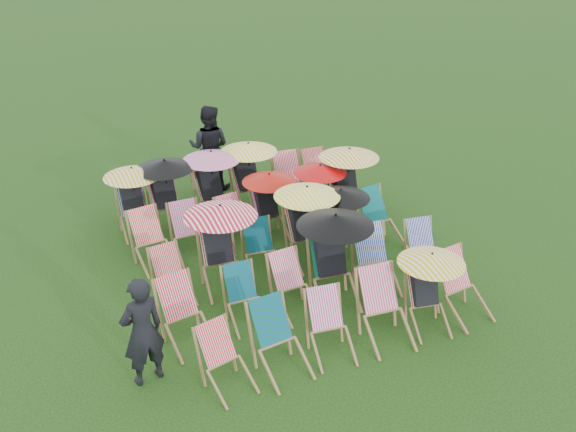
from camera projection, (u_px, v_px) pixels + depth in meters
name	position (u px, v px, depth m)	size (l,w,h in m)	color
ground	(284.00, 270.00, 10.88)	(100.00, 100.00, 0.00)	black
deckchair_0	(226.00, 361.00, 8.18)	(0.69, 0.85, 0.82)	olive
deckchair_1	(280.00, 341.00, 8.44)	(0.70, 0.92, 0.94)	olive
deckchair_2	(331.00, 327.00, 8.77)	(0.68, 0.87, 0.87)	olive
deckchair_3	(386.00, 309.00, 9.03)	(0.74, 0.97, 0.98)	olive
deckchair_4	(429.00, 290.00, 9.26)	(0.98, 1.04, 1.16)	olive
deckchair_5	(464.00, 287.00, 9.56)	(0.71, 0.93, 0.95)	olive
deckchair_6	(185.00, 315.00, 8.96)	(0.72, 0.92, 0.93)	olive
deckchair_7	(245.00, 298.00, 9.42)	(0.57, 0.78, 0.83)	olive
deckchair_8	(294.00, 286.00, 9.66)	(0.63, 0.84, 0.88)	olive
deckchair_9	(334.00, 257.00, 9.81)	(1.19, 1.26, 1.41)	olive
deckchair_10	(376.00, 261.00, 10.22)	(0.75, 0.96, 0.96)	olive
deckchair_11	(425.00, 249.00, 10.67)	(0.67, 0.84, 0.83)	olive
deckchair_12	(172.00, 277.00, 9.94)	(0.59, 0.79, 0.81)	olive
deckchair_13	(221.00, 246.00, 10.15)	(1.17, 1.23, 1.38)	olive
deckchair_14	(261.00, 250.00, 10.63)	(0.66, 0.85, 0.85)	olive
deckchair_15	(307.00, 223.00, 10.87)	(1.12, 1.17, 1.33)	olive
deckchair_16	(341.00, 222.00, 11.07)	(1.02, 1.08, 1.21)	olive
deckchair_17	(381.00, 220.00, 11.46)	(0.75, 0.97, 0.97)	olive
deckchair_18	(152.00, 240.00, 10.85)	(0.71, 0.91, 0.92)	olive
deckchair_19	(190.00, 233.00, 11.10)	(0.60, 0.84, 0.91)	olive
deckchair_20	(236.00, 223.00, 11.48)	(0.65, 0.84, 0.85)	olive
deckchair_21	(269.00, 204.00, 11.72)	(0.99, 1.03, 1.18)	olive
deckchair_22	(320.00, 194.00, 12.08)	(0.99, 1.04, 1.18)	olive
deckchair_23	(348.00, 182.00, 12.34)	(1.15, 1.21, 1.36)	olive
deckchair_24	(134.00, 200.00, 11.80)	(1.05, 1.09, 1.24)	olive
deckchair_25	(167.00, 193.00, 11.98)	(1.10, 1.16, 1.31)	olive
deckchair_26	(213.00, 184.00, 12.32)	(1.11, 1.19, 1.32)	olive
deckchair_27	(250.00, 175.00, 12.68)	(1.12, 1.19, 1.33)	olive
deckchair_28	(291.00, 180.00, 12.96)	(0.74, 0.97, 0.98)	olive
deckchair_29	(319.00, 174.00, 13.37)	(0.63, 0.85, 0.89)	olive
person_left	(142.00, 331.00, 8.12)	(0.57, 0.38, 1.57)	black
person_rear	(209.00, 147.00, 13.46)	(0.88, 0.69, 1.81)	black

